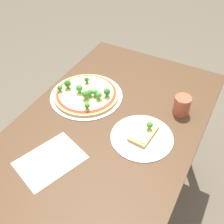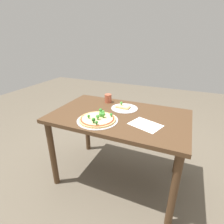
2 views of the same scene
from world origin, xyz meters
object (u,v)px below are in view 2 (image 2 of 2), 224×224
object	(u,v)px
pizza_tray_slice	(124,107)
drinking_cup	(108,98)
dining_table	(119,124)
pizza_tray_whole	(98,119)

from	to	relation	value
pizza_tray_slice	drinking_cup	size ratio (longest dim) A/B	2.95
dining_table	drinking_cup	distance (m)	0.39
pizza_tray_whole	drinking_cup	bearing A→B (deg)	-76.87
pizza_tray_slice	drinking_cup	distance (m)	0.25
pizza_tray_whole	drinking_cup	xyz separation A→B (m)	(0.11, -0.46, 0.03)
dining_table	drinking_cup	world-z (taller)	drinking_cup
pizza_tray_whole	drinking_cup	size ratio (longest dim) A/B	3.94
drinking_cup	pizza_tray_whole	bearing A→B (deg)	103.13
dining_table	pizza_tray_slice	size ratio (longest dim) A/B	4.70
drinking_cup	dining_table	bearing A→B (deg)	131.90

